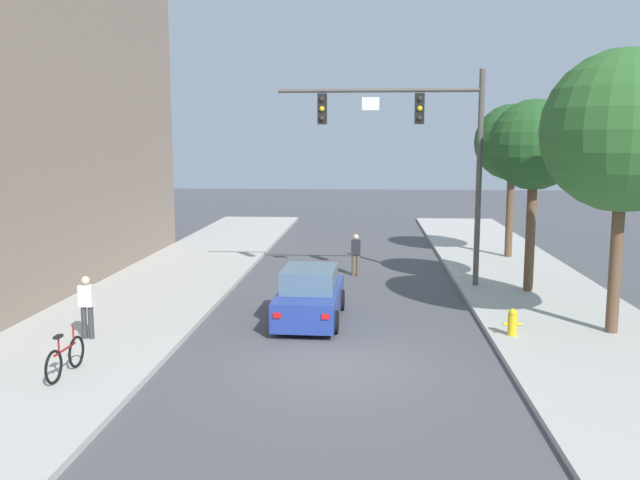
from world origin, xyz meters
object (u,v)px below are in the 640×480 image
(street_tree_second, at_px, (534,146))
(pedestrian_sidewalk_left_walker, at_px, (87,304))
(traffic_signal_mast, at_px, (421,137))
(fire_hydrant, at_px, (512,322))
(bicycle_leaning, at_px, (65,358))
(car_lead_blue, at_px, (310,296))
(pedestrian_crossing_road, at_px, (356,253))
(street_tree_third, at_px, (513,143))
(street_tree_nearest, at_px, (624,131))

(street_tree_second, bearing_deg, pedestrian_sidewalk_left_walker, -152.42)
(traffic_signal_mast, xyz_separation_m, fire_hydrant, (2.00, -6.31, -4.86))
(street_tree_second, bearing_deg, bicycle_leaning, -142.11)
(traffic_signal_mast, relative_size, car_lead_blue, 1.75)
(street_tree_second, bearing_deg, pedestrian_crossing_road, 154.03)
(car_lead_blue, height_order, street_tree_third, street_tree_third)
(traffic_signal_mast, relative_size, pedestrian_sidewalk_left_walker, 4.57)
(car_lead_blue, relative_size, pedestrian_sidewalk_left_walker, 2.61)
(car_lead_blue, bearing_deg, pedestrian_sidewalk_left_walker, -153.78)
(pedestrian_crossing_road, xyz_separation_m, bicycle_leaning, (-6.06, -12.24, -0.37))
(traffic_signal_mast, relative_size, bicycle_leaning, 4.24)
(bicycle_leaning, distance_m, fire_hydrant, 11.00)
(pedestrian_crossing_road, distance_m, bicycle_leaning, 13.66)
(street_tree_nearest, bearing_deg, pedestrian_crossing_road, 131.41)
(pedestrian_crossing_road, distance_m, street_tree_nearest, 11.49)
(bicycle_leaning, relative_size, fire_hydrant, 2.46)
(pedestrian_crossing_road, bearing_deg, fire_hydrant, -63.17)
(pedestrian_crossing_road, height_order, bicycle_leaning, pedestrian_crossing_road)
(pedestrian_crossing_road, distance_m, fire_hydrant, 9.47)
(street_tree_nearest, xyz_separation_m, street_tree_second, (-1.03, 5.02, -0.39))
(pedestrian_crossing_road, bearing_deg, bicycle_leaning, -116.31)
(traffic_signal_mast, bearing_deg, car_lead_blue, -126.60)
(pedestrian_sidewalk_left_walker, height_order, street_tree_nearest, street_tree_nearest)
(street_tree_nearest, bearing_deg, bicycle_leaning, -161.66)
(street_tree_second, bearing_deg, street_tree_third, 83.97)
(car_lead_blue, bearing_deg, street_tree_second, 28.61)
(pedestrian_sidewalk_left_walker, height_order, street_tree_third, street_tree_third)
(car_lead_blue, xyz_separation_m, pedestrian_sidewalk_left_walker, (-5.52, -2.72, 0.34))
(bicycle_leaning, xyz_separation_m, street_tree_nearest, (13.04, 4.32, 4.91))
(pedestrian_crossing_road, height_order, street_tree_nearest, street_tree_nearest)
(traffic_signal_mast, relative_size, street_tree_nearest, 1.01)
(traffic_signal_mast, height_order, street_tree_second, traffic_signal_mast)
(car_lead_blue, relative_size, bicycle_leaning, 2.42)
(car_lead_blue, relative_size, street_tree_nearest, 0.58)
(traffic_signal_mast, height_order, fire_hydrant, traffic_signal_mast)
(street_tree_nearest, height_order, street_tree_third, street_tree_nearest)
(bicycle_leaning, relative_size, street_tree_nearest, 0.24)
(pedestrian_crossing_road, bearing_deg, traffic_signal_mast, -43.20)
(pedestrian_sidewalk_left_walker, relative_size, fire_hydrant, 2.28)
(street_tree_second, bearing_deg, traffic_signal_mast, 168.21)
(car_lead_blue, height_order, bicycle_leaning, car_lead_blue)
(bicycle_leaning, relative_size, street_tree_third, 0.26)
(pedestrian_sidewalk_left_walker, height_order, bicycle_leaning, pedestrian_sidewalk_left_walker)
(pedestrian_sidewalk_left_walker, height_order, fire_hydrant, pedestrian_sidewalk_left_walker)
(fire_hydrant, bearing_deg, pedestrian_crossing_road, 116.83)
(traffic_signal_mast, distance_m, fire_hydrant, 8.21)
(street_tree_nearest, bearing_deg, pedestrian_sidewalk_left_walker, -173.35)
(pedestrian_crossing_road, relative_size, street_tree_third, 0.25)
(traffic_signal_mast, xyz_separation_m, pedestrian_sidewalk_left_walker, (-8.99, -7.39, -4.31))
(bicycle_leaning, bearing_deg, street_tree_second, 37.89)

